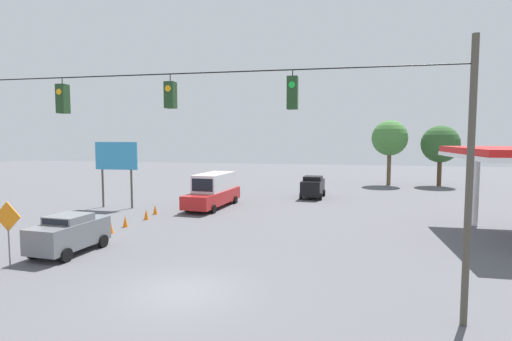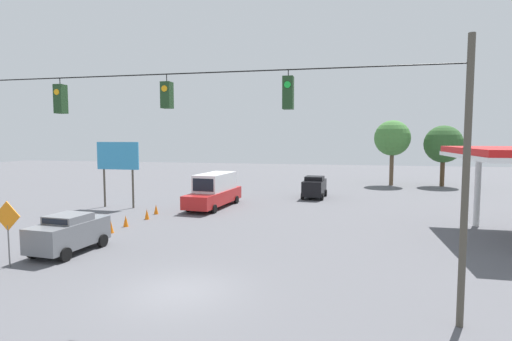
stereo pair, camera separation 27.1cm
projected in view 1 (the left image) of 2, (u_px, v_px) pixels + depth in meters
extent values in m
plane|color=#56565B|center=(182.00, 292.00, 14.30)|extent=(140.00, 140.00, 0.00)
cylinder|color=#4C473D|center=(469.00, 184.00, 11.40)|extent=(0.20, 0.20, 8.40)
cylinder|color=black|center=(170.00, 74.00, 12.97)|extent=(18.20, 0.04, 0.04)
cube|color=#1E3D1E|center=(292.00, 93.00, 12.22)|extent=(0.32, 0.36, 1.00)
cylinder|color=black|center=(293.00, 73.00, 12.17)|extent=(0.03, 0.03, 0.20)
cylinder|color=green|center=(292.00, 85.00, 12.01)|extent=(0.20, 0.02, 0.20)
cube|color=#1E3D1E|center=(170.00, 95.00, 13.03)|extent=(0.32, 0.36, 0.86)
cylinder|color=black|center=(170.00, 78.00, 12.98)|extent=(0.03, 0.03, 0.25)
cylinder|color=orange|center=(168.00, 88.00, 12.83)|extent=(0.20, 0.02, 0.20)
cube|color=#1E3D1E|center=(63.00, 99.00, 13.84)|extent=(0.32, 0.36, 1.00)
cylinder|color=black|center=(62.00, 81.00, 13.79)|extent=(0.03, 0.03, 0.22)
cylinder|color=orange|center=(59.00, 92.00, 13.64)|extent=(0.20, 0.02, 0.20)
cube|color=red|center=(213.00, 197.00, 31.55)|extent=(2.78, 7.22, 1.00)
cube|color=silver|center=(214.00, 182.00, 31.79)|extent=(2.37, 4.68, 1.36)
cube|color=black|center=(202.00, 185.00, 29.63)|extent=(1.68, 0.18, 0.95)
cylinder|color=black|center=(187.00, 208.00, 29.73)|extent=(0.28, 0.66, 0.64)
cylinder|color=black|center=(213.00, 209.00, 29.10)|extent=(0.28, 0.66, 0.64)
cylinder|color=black|center=(212.00, 199.00, 34.09)|extent=(0.28, 0.66, 0.64)
cylinder|color=black|center=(235.00, 200.00, 33.46)|extent=(0.28, 0.66, 0.64)
cube|color=slate|center=(69.00, 234.00, 19.07)|extent=(2.10, 4.02, 1.17)
cube|color=slate|center=(69.00, 218.00, 19.00)|extent=(1.78, 1.83, 0.36)
cube|color=black|center=(55.00, 222.00, 18.18)|extent=(1.44, 0.13, 0.25)
cylinder|color=black|center=(33.00, 252.00, 18.16)|extent=(0.27, 0.66, 0.64)
cylinder|color=black|center=(66.00, 255.00, 17.66)|extent=(0.27, 0.66, 0.64)
cylinder|color=black|center=(73.00, 239.00, 20.57)|extent=(0.27, 0.66, 0.64)
cylinder|color=black|center=(103.00, 241.00, 20.07)|extent=(0.27, 0.66, 0.64)
cube|color=black|center=(313.00, 187.00, 36.67)|extent=(2.04, 4.01, 1.31)
cube|color=black|center=(313.00, 178.00, 36.60)|extent=(1.74, 1.83, 0.36)
cube|color=black|center=(314.00, 177.00, 37.43)|extent=(1.40, 0.13, 0.25)
cylinder|color=black|center=(324.00, 193.00, 37.69)|extent=(0.27, 0.66, 0.64)
cylinder|color=black|center=(306.00, 192.00, 38.17)|extent=(0.27, 0.66, 0.64)
cylinder|color=black|center=(321.00, 197.00, 35.27)|extent=(0.27, 0.66, 0.64)
cylinder|color=black|center=(301.00, 196.00, 35.75)|extent=(0.27, 0.66, 0.64)
cone|color=orange|center=(63.00, 247.00, 18.78)|extent=(0.32, 0.32, 0.71)
cone|color=orange|center=(85.00, 237.00, 20.82)|extent=(0.32, 0.32, 0.71)
cone|color=orange|center=(111.00, 227.00, 23.00)|extent=(0.32, 0.32, 0.71)
cone|color=orange|center=(125.00, 221.00, 24.65)|extent=(0.32, 0.32, 0.71)
cone|color=orange|center=(146.00, 214.00, 26.87)|extent=(0.32, 0.32, 0.71)
cone|color=orange|center=(155.00, 209.00, 28.72)|extent=(0.32, 0.32, 0.71)
cylinder|color=silver|center=(476.00, 189.00, 24.86)|extent=(0.36, 0.36, 4.63)
cylinder|color=#4C473D|center=(132.00, 189.00, 31.14)|extent=(0.16, 0.16, 3.02)
cylinder|color=#4C473D|center=(103.00, 188.00, 31.64)|extent=(0.16, 0.16, 3.02)
cube|color=#338CBF|center=(116.00, 156.00, 31.18)|extent=(3.56, 0.12, 2.16)
cylinder|color=slate|center=(9.00, 247.00, 16.86)|extent=(0.06, 0.06, 1.80)
cube|color=orange|center=(8.00, 217.00, 16.75)|extent=(1.27, 0.04, 1.27)
cylinder|color=#4C3823|center=(439.00, 170.00, 45.52)|extent=(0.49, 0.49, 3.64)
sphere|color=#2D5628|center=(440.00, 144.00, 45.27)|extent=(4.21, 4.21, 4.21)
cylinder|color=brown|center=(389.00, 166.00, 46.35)|extent=(0.45, 0.45, 4.36)
sphere|color=#427A38|center=(390.00, 138.00, 46.08)|extent=(4.07, 4.07, 4.07)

